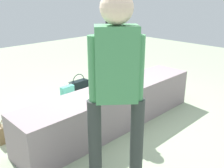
# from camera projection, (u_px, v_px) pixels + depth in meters

# --- Properties ---
(ground_plane) EXTENTS (12.00, 12.00, 0.00)m
(ground_plane) POSITION_uv_depth(u_px,v_px,m) (114.00, 125.00, 3.33)
(ground_plane) COLOR #94A584
(concrete_ledge) EXTENTS (2.61, 0.52, 0.51)m
(concrete_ledge) POSITION_uv_depth(u_px,v_px,m) (114.00, 107.00, 3.24)
(concrete_ledge) COLOR gray
(concrete_ledge) RESTS_ON ground_plane
(child_seated) EXTENTS (0.28, 0.32, 0.48)m
(child_seated) POSITION_uv_depth(u_px,v_px,m) (110.00, 74.00, 3.00)
(child_seated) COLOR #1A294A
(child_seated) RESTS_ON concrete_ledge
(adult_standing) EXTENTS (0.40, 0.37, 1.65)m
(adult_standing) POSITION_uv_depth(u_px,v_px,m) (116.00, 77.00, 2.03)
(adult_standing) COLOR #313635
(adult_standing) RESTS_ON ground_plane
(cake_plate) EXTENTS (0.22, 0.22, 0.07)m
(cake_plate) POSITION_uv_depth(u_px,v_px,m) (95.00, 96.00, 2.84)
(cake_plate) COLOR white
(cake_plate) RESTS_ON concrete_ledge
(gift_bag) EXTENTS (0.22, 0.08, 0.29)m
(gift_bag) POSITION_uv_depth(u_px,v_px,m) (68.00, 93.00, 4.03)
(gift_bag) COLOR #59C6B2
(gift_bag) RESTS_ON ground_plane
(railing_post) EXTENTS (0.36, 0.36, 1.23)m
(railing_post) POSITION_uv_depth(u_px,v_px,m) (109.00, 61.00, 4.58)
(railing_post) COLOR black
(railing_post) RESTS_ON ground_plane
(water_bottle_near_gift) EXTENTS (0.07, 0.07, 0.19)m
(water_bottle_near_gift) POSITION_uv_depth(u_px,v_px,m) (58.00, 121.00, 3.24)
(water_bottle_near_gift) COLOR silver
(water_bottle_near_gift) RESTS_ON ground_plane
(water_bottle_far_side) EXTENTS (0.06, 0.06, 0.22)m
(water_bottle_far_side) POSITION_uv_depth(u_px,v_px,m) (103.00, 86.00, 4.43)
(water_bottle_far_side) COLOR silver
(water_bottle_far_side) RESTS_ON ground_plane
(party_cup_red) EXTENTS (0.08, 0.08, 0.11)m
(party_cup_red) POSITION_uv_depth(u_px,v_px,m) (41.00, 116.00, 3.45)
(party_cup_red) COLOR red
(party_cup_red) RESTS_ON ground_plane
(cake_box_white) EXTENTS (0.38, 0.36, 0.10)m
(cake_box_white) POSITION_uv_depth(u_px,v_px,m) (123.00, 91.00, 4.31)
(cake_box_white) COLOR white
(cake_box_white) RESTS_ON ground_plane
(handbag_black_leather) EXTENTS (0.34, 0.13, 0.31)m
(handbag_black_leather) POSITION_uv_depth(u_px,v_px,m) (79.00, 85.00, 4.46)
(handbag_black_leather) COLOR black
(handbag_black_leather) RESTS_ON ground_plane
(handbag_brown_canvas) EXTENTS (0.34, 0.10, 0.33)m
(handbag_brown_canvas) POSITION_uv_depth(u_px,v_px,m) (12.00, 130.00, 2.97)
(handbag_brown_canvas) COLOR brown
(handbag_brown_canvas) RESTS_ON ground_plane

